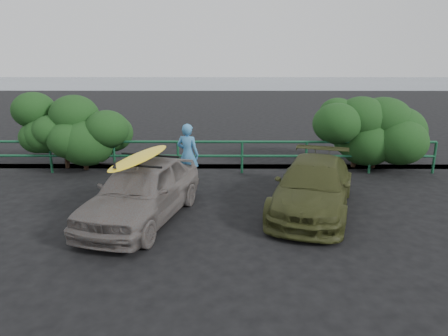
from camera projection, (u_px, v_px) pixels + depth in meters
The scene contains 10 objects.
ground at pixel (200, 243), 7.77m from camera, with size 80.00×80.00×0.00m, color black.
ocean at pixel (223, 82), 65.68m from camera, with size 200.00×200.00×0.00m, color slate.
guardrail at pixel (210, 157), 12.46m from camera, with size 14.00×0.08×1.04m, color #164F30, non-canonical shape.
shrub_left at pixel (60, 134), 12.70m from camera, with size 3.20×2.40×2.33m, color #1A4017, non-canonical shape.
shrub_right at pixel (366, 137), 12.77m from camera, with size 3.20×2.40×2.14m, color #1A4017, non-canonical shape.
sedan at pixel (142, 191), 8.77m from camera, with size 1.59×3.94×1.34m, color #655E5A.
olive_vehicle at pixel (313, 186), 9.33m from camera, with size 1.67×4.10×1.19m, color #383C1A.
man at pixel (188, 155), 11.21m from camera, with size 0.64×0.42×1.76m, color #3E84BC.
roof_rack at pixel (140, 160), 8.59m from camera, with size 1.40×0.98×0.05m, color black, non-canonical shape.
surfboard at pixel (140, 157), 8.57m from camera, with size 0.53×2.57×0.08m, color yellow.
Camera 1 is at (0.51, -7.11, 3.45)m, focal length 32.00 mm.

